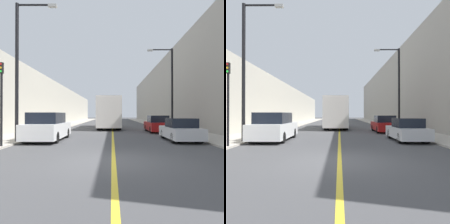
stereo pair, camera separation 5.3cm
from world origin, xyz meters
The scene contains 14 objects.
ground_plane centered at (0.00, 0.00, 0.00)m, with size 200.00×200.00×0.00m, color #474749.
sidewalk_left centered at (-6.85, 30.00, 0.05)m, with size 2.89×72.00×0.10m, color #B2AA9E.
sidewalk_right centered at (6.85, 30.00, 0.05)m, with size 2.89×72.00×0.10m, color #B2AA9E.
building_row_left centered at (-10.30, 30.00, 3.24)m, with size 4.00×72.00×6.47m, color #B7B2A3.
building_row_right centered at (10.30, 30.00, 5.44)m, with size 4.00×72.00×10.88m, color gray.
road_center_line centered at (0.00, 30.00, 0.00)m, with size 0.16×72.00×0.01m, color gold.
bus centered at (-0.37, 18.42, 1.89)m, with size 2.58×10.20×3.55m.
parked_suv_left centered at (-4.22, 6.16, 0.84)m, with size 2.04×4.90×1.80m.
car_right_near centered at (4.32, 6.01, 0.65)m, with size 1.79×4.21×1.44m.
car_right_mid centered at (4.26, 12.78, 0.70)m, with size 1.89×4.64×1.57m.
street_lamp_left centered at (-5.52, 4.91, 4.73)m, with size 2.47×0.24×8.20m.
street_lamp_right centered at (5.51, 12.89, 4.57)m, with size 2.47×0.24×7.89m.
traffic_light centered at (-5.61, 2.92, 2.39)m, with size 0.16×0.18×4.19m.
pedestrian centered at (-6.47, 8.94, 0.94)m, with size 0.35×0.23×1.61m.
Camera 1 is at (-0.06, -7.99, 1.71)m, focal length 35.00 mm.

